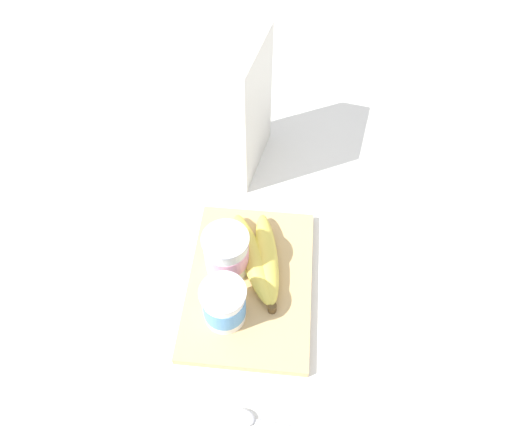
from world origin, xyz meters
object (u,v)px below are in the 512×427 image
object	(u,v)px
cutting_board	(250,282)
yogurt_cup_front	(224,304)
banana_bunch	(260,258)
spoon	(261,422)
cereal_box	(243,109)
yogurt_cup_back	(227,253)

from	to	relation	value
cutting_board	yogurt_cup_front	size ratio (longest dim) A/B	3.60
cutting_board	banana_bunch	distance (m)	0.04
cutting_board	spoon	bearing A→B (deg)	-169.90
cutting_board	banana_bunch	bearing A→B (deg)	-22.02
banana_bunch	cereal_box	bearing A→B (deg)	12.64
banana_bunch	yogurt_cup_back	bearing A→B (deg)	102.40
cereal_box	yogurt_cup_front	size ratio (longest dim) A/B	3.26
yogurt_cup_back	cereal_box	bearing A→B (deg)	0.60
banana_bunch	spoon	world-z (taller)	banana_bunch
yogurt_cup_front	banana_bunch	bearing A→B (deg)	-24.36
cutting_board	yogurt_cup_back	distance (m)	0.07
cereal_box	spoon	distance (m)	0.53
cereal_box	spoon	size ratio (longest dim) A/B	1.97
cutting_board	yogurt_cup_back	world-z (taller)	yogurt_cup_back
spoon	cutting_board	bearing A→B (deg)	10.10
spoon	yogurt_cup_back	bearing A→B (deg)	18.34
cereal_box	banana_bunch	xyz separation A→B (m)	(-0.26, -0.06, -0.10)
cereal_box	banana_bunch	distance (m)	0.28
banana_bunch	spoon	distance (m)	0.25
cereal_box	yogurt_cup_front	distance (m)	0.36
banana_bunch	yogurt_cup_front	bearing A→B (deg)	155.64
cutting_board	spoon	distance (m)	0.22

